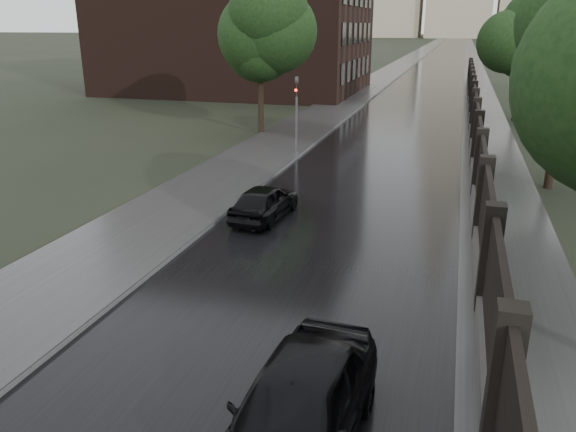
# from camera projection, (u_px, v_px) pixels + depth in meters

# --- Properties ---
(road) EXTENTS (8.00, 420.00, 0.02)m
(road) POSITION_uv_depth(u_px,v_px,m) (451.00, 46.00, 177.75)
(road) COLOR black
(road) RESTS_ON ground
(sidewalk_left) EXTENTS (4.00, 420.00, 0.16)m
(sidewalk_left) POSITION_uv_depth(u_px,v_px,m) (432.00, 45.00, 179.35)
(sidewalk_left) COLOR #2D2D2D
(sidewalk_left) RESTS_ON ground
(verge_right) EXTENTS (3.00, 420.00, 0.08)m
(verge_right) POSITION_uv_depth(u_px,v_px,m) (470.00, 46.00, 176.25)
(verge_right) COLOR #2D2D2D
(verge_right) RESTS_ON ground
(fence_right) EXTENTS (0.45, 75.72, 2.70)m
(fence_right) POSITION_uv_depth(u_px,v_px,m) (474.00, 122.00, 33.01)
(fence_right) COLOR #383533
(fence_right) RESTS_ON ground
(tree_left_far) EXTENTS (4.25, 4.25, 7.39)m
(tree_left_far) POSITION_uv_depth(u_px,v_px,m) (260.00, 46.00, 33.23)
(tree_left_far) COLOR black
(tree_left_far) RESTS_ON ground
(tree_right_b) EXTENTS (4.08, 4.08, 7.01)m
(tree_right_b) POSITION_uv_depth(u_px,v_px,m) (567.00, 66.00, 21.87)
(tree_right_b) COLOR black
(tree_right_b) RESTS_ON ground
(tree_right_c) EXTENTS (4.08, 4.08, 7.01)m
(tree_right_c) POSITION_uv_depth(u_px,v_px,m) (523.00, 48.00, 38.19)
(tree_right_c) COLOR black
(tree_right_c) RESTS_ON ground
(traffic_light) EXTENTS (0.16, 0.32, 4.00)m
(traffic_light) POSITION_uv_depth(u_px,v_px,m) (297.00, 109.00, 28.62)
(traffic_light) COLOR #59595E
(traffic_light) RESTS_ON ground
(hatchback_left) EXTENTS (1.75, 3.74, 1.24)m
(hatchback_left) POSITION_uv_depth(u_px,v_px,m) (265.00, 202.00, 19.60)
(hatchback_left) COLOR black
(hatchback_left) RESTS_ON ground
(car_right_near) EXTENTS (2.16, 4.78, 1.59)m
(car_right_near) POSITION_uv_depth(u_px,v_px,m) (298.00, 410.00, 8.76)
(car_right_near) COLOR black
(car_right_near) RESTS_ON ground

